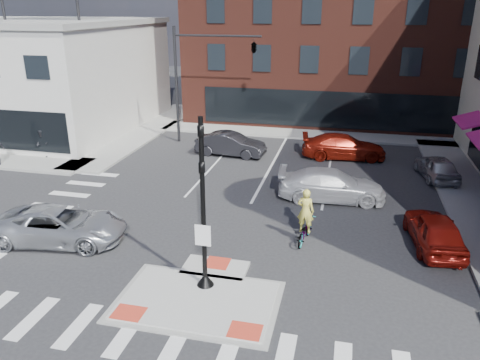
% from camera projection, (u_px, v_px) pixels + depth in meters
% --- Properties ---
extents(ground, '(120.00, 120.00, 0.00)m').
position_uv_depth(ground, '(202.00, 294.00, 16.03)').
color(ground, '#28282B').
rests_on(ground, ground).
extents(refuge_island, '(5.40, 4.65, 0.13)m').
position_uv_depth(refuge_island, '(200.00, 297.00, 15.77)').
color(refuge_island, gray).
rests_on(refuge_island, ground).
extents(sidewalk_nw, '(23.50, 20.50, 0.15)m').
position_uv_depth(sidewalk_nw, '(44.00, 142.00, 33.55)').
color(sidewalk_nw, gray).
rests_on(sidewalk_nw, ground).
extents(sidewalk_e, '(3.00, 24.00, 0.15)m').
position_uv_depth(sidewalk_e, '(476.00, 207.00, 22.78)').
color(sidewalk_e, gray).
rests_on(sidewalk_e, ground).
extents(sidewalk_n, '(26.00, 3.00, 0.15)m').
position_uv_depth(sidewalk_n, '(328.00, 135.00, 35.40)').
color(sidewalk_n, gray).
rests_on(sidewalk_n, ground).
extents(building_nw, '(20.40, 16.40, 14.40)m').
position_uv_depth(building_nw, '(15.00, 72.00, 37.50)').
color(building_nw, silver).
rests_on(building_nw, ground).
extents(building_n, '(24.40, 18.40, 15.50)m').
position_uv_depth(building_n, '(341.00, 23.00, 41.79)').
color(building_n, '#4F2118').
rests_on(building_n, ground).
extents(building_far_left, '(10.00, 12.00, 10.00)m').
position_uv_depth(building_far_left, '(291.00, 39.00, 62.52)').
color(building_far_left, slate).
rests_on(building_far_left, ground).
extents(building_far_right, '(12.00, 12.00, 12.00)m').
position_uv_depth(building_far_right, '(392.00, 32.00, 61.18)').
color(building_far_right, brown).
rests_on(building_far_right, ground).
extents(signal_pole, '(0.60, 0.60, 5.98)m').
position_uv_depth(signal_pole, '(204.00, 227.00, 15.56)').
color(signal_pole, black).
rests_on(signal_pole, refuge_island).
extents(mast_arm_signal, '(6.10, 2.24, 8.00)m').
position_uv_depth(mast_arm_signal, '(232.00, 55.00, 31.00)').
color(mast_arm_signal, black).
rests_on(mast_arm_signal, ground).
extents(silver_suv, '(5.71, 3.23, 1.50)m').
position_uv_depth(silver_suv, '(60.00, 225.00, 19.35)').
color(silver_suv, silver).
rests_on(silver_suv, ground).
extents(red_sedan, '(2.23, 4.48, 1.47)m').
position_uv_depth(red_sedan, '(434.00, 230.00, 18.94)').
color(red_sedan, maroon).
rests_on(red_sedan, ground).
extents(white_pickup, '(5.51, 2.64, 1.55)m').
position_uv_depth(white_pickup, '(332.00, 185.00, 23.56)').
color(white_pickup, white).
rests_on(white_pickup, ground).
extents(bg_car_dark, '(4.67, 1.99, 1.50)m').
position_uv_depth(bg_car_dark, '(231.00, 144.00, 30.60)').
color(bg_car_dark, black).
rests_on(bg_car_dark, ground).
extents(bg_car_silver, '(2.28, 4.25, 1.37)m').
position_uv_depth(bg_car_silver, '(437.00, 167.00, 26.47)').
color(bg_car_silver, '#B8BBC0').
rests_on(bg_car_silver, ground).
extents(bg_car_red, '(5.53, 2.82, 1.54)m').
position_uv_depth(bg_car_red, '(344.00, 147.00, 30.03)').
color(bg_car_red, '#9C1C0E').
rests_on(bg_car_red, ground).
extents(cyclist, '(0.94, 1.98, 2.36)m').
position_uv_depth(cyclist, '(305.00, 224.00, 19.30)').
color(cyclist, '#3F3F44').
rests_on(cyclist, ground).
extents(pedestrian_a, '(1.06, 0.96, 1.79)m').
position_uv_depth(pedestrian_a, '(43.00, 143.00, 29.71)').
color(pedestrian_a, black).
rests_on(pedestrian_a, sidewalk_nw).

